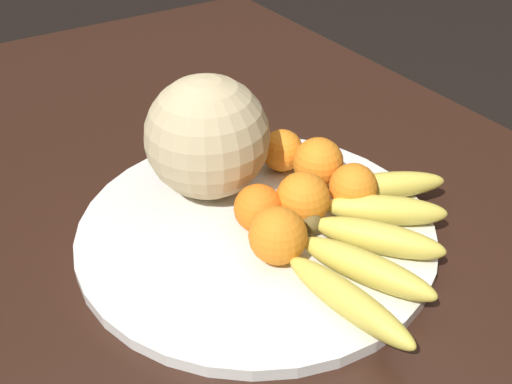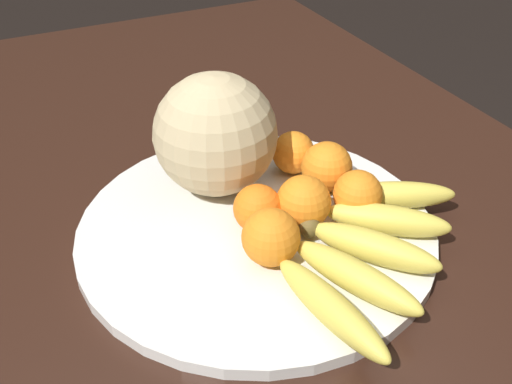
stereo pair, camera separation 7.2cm
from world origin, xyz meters
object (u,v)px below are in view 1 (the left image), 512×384
melon (207,137)px  orange_top_small (257,207)px  kitchen_table (268,285)px  orange_front_left (318,163)px  orange_front_right (303,199)px  orange_back_right (282,150)px  orange_back_left (353,187)px  banana_bunch (373,238)px  produce_tag (277,216)px  orange_mid_center (278,236)px  fruit_bowl (256,229)px

melon → orange_top_small: bearing=-174.8°
kitchen_table → melon: melon is taller
orange_front_left → orange_front_right: same height
melon → orange_back_right: 0.12m
orange_front_left → orange_back_right: bearing=18.1°
orange_front_left → orange_back_left: bearing=-175.7°
banana_bunch → orange_back_left: (0.08, -0.04, 0.01)m
banana_bunch → orange_front_right: size_ratio=4.21×
melon → produce_tag: bearing=-157.7°
melon → orange_back_right: size_ratio=2.72×
kitchen_table → orange_back_left: 0.18m
orange_front_left → orange_mid_center: size_ratio=1.01×
kitchen_table → orange_back_left: (-0.03, -0.11, 0.14)m
fruit_bowl → banana_bunch: banana_bunch is taller
kitchen_table → orange_mid_center: bearing=155.0°
melon → produce_tag: size_ratio=2.02×
melon → orange_mid_center: 0.17m
banana_bunch → produce_tag: (0.11, 0.06, -0.02)m
kitchen_table → orange_front_left: size_ratio=24.70×
melon → orange_mid_center: melon is taller
fruit_bowl → orange_front_right: (-0.02, -0.05, 0.04)m
melon → orange_front_right: size_ratio=2.39×
orange_mid_center → orange_top_small: (0.06, -0.01, -0.00)m
kitchen_table → orange_back_left: bearing=-104.9°
orange_back_left → orange_back_right: orange_back_left is taller
orange_front_left → orange_back_right: size_ratio=1.15×
kitchen_table → orange_top_small: (0.00, 0.02, 0.14)m
fruit_bowl → kitchen_table: bearing=-114.2°
orange_front_right → orange_top_small: (0.02, 0.05, -0.00)m
kitchen_table → orange_back_right: size_ratio=28.34×
banana_bunch → orange_front_left: 0.15m
melon → orange_back_left: 0.20m
banana_bunch → produce_tag: banana_bunch is taller
orange_front_left → orange_front_right: size_ratio=1.01×
orange_back_left → orange_top_small: (0.03, 0.12, -0.00)m
orange_front_right → orange_back_right: orange_front_right is taller
orange_top_small → orange_back_left: bearing=-104.4°
orange_back_left → orange_mid_center: bearing=102.5°
orange_back_left → orange_back_right: 0.13m
melon → orange_back_left: size_ratio=2.61×
orange_front_right → produce_tag: 0.04m
orange_front_right → melon: bearing=27.1°
banana_bunch → orange_back_left: size_ratio=4.60×
kitchen_table → orange_front_right: 0.15m
banana_bunch → orange_front_right: (0.09, 0.04, 0.01)m
banana_bunch → orange_top_small: (0.11, 0.09, 0.01)m
orange_mid_center → produce_tag: (0.06, -0.04, -0.03)m
orange_front_right → produce_tag: (0.02, 0.02, -0.03)m
orange_back_right → orange_mid_center: bearing=143.6°
banana_bunch → orange_front_right: orange_front_right is taller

